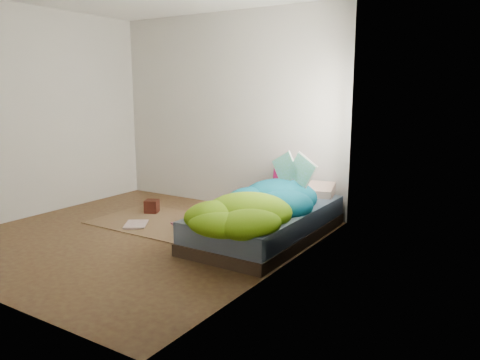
{
  "coord_description": "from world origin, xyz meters",
  "views": [
    {
      "loc": [
        3.59,
        -3.56,
        1.59
      ],
      "look_at": [
        0.85,
        0.75,
        0.6
      ],
      "focal_mm": 35.0,
      "sensor_mm": 36.0,
      "label": 1
    }
  ],
  "objects_px": {
    "open_book": "(293,160)",
    "bed": "(267,223)",
    "wooden_box": "(152,206)",
    "pillow_magenta": "(290,176)",
    "floor_book_b": "(182,221)",
    "floor_book_a": "(125,225)"
  },
  "relations": [
    {
      "from": "open_book",
      "to": "bed",
      "type": "bearing_deg",
      "value": -103.78
    },
    {
      "from": "wooden_box",
      "to": "pillow_magenta",
      "type": "bearing_deg",
      "value": 24.17
    },
    {
      "from": "pillow_magenta",
      "to": "wooden_box",
      "type": "distance_m",
      "value": 1.84
    },
    {
      "from": "open_book",
      "to": "wooden_box",
      "type": "height_order",
      "value": "open_book"
    },
    {
      "from": "open_book",
      "to": "floor_book_b",
      "type": "relative_size",
      "value": 1.42
    },
    {
      "from": "bed",
      "to": "wooden_box",
      "type": "relative_size",
      "value": 12.11
    },
    {
      "from": "bed",
      "to": "floor_book_a",
      "type": "height_order",
      "value": "bed"
    },
    {
      "from": "open_book",
      "to": "wooden_box",
      "type": "distance_m",
      "value": 2.06
    },
    {
      "from": "pillow_magenta",
      "to": "floor_book_b",
      "type": "relative_size",
      "value": 1.18
    },
    {
      "from": "pillow_magenta",
      "to": "floor_book_b",
      "type": "height_order",
      "value": "pillow_magenta"
    },
    {
      "from": "wooden_box",
      "to": "floor_book_a",
      "type": "relative_size",
      "value": 0.49
    },
    {
      "from": "bed",
      "to": "wooden_box",
      "type": "xyz_separation_m",
      "value": [
        -1.77,
        0.09,
        -0.07
      ]
    },
    {
      "from": "bed",
      "to": "open_book",
      "type": "height_order",
      "value": "open_book"
    },
    {
      "from": "open_book",
      "to": "floor_book_b",
      "type": "xyz_separation_m",
      "value": [
        -1.29,
        -0.37,
        -0.8
      ]
    },
    {
      "from": "open_book",
      "to": "wooden_box",
      "type": "relative_size",
      "value": 2.9
    },
    {
      "from": "wooden_box",
      "to": "floor_book_b",
      "type": "xyz_separation_m",
      "value": [
        0.63,
        -0.15,
        -0.07
      ]
    },
    {
      "from": "pillow_magenta",
      "to": "floor_book_a",
      "type": "distance_m",
      "value": 2.06
    },
    {
      "from": "bed",
      "to": "open_book",
      "type": "bearing_deg",
      "value": 65.33
    },
    {
      "from": "bed",
      "to": "pillow_magenta",
      "type": "relative_size",
      "value": 5.03
    },
    {
      "from": "wooden_box",
      "to": "floor_book_a",
      "type": "bearing_deg",
      "value": -75.92
    },
    {
      "from": "open_book",
      "to": "floor_book_a",
      "type": "height_order",
      "value": "open_book"
    },
    {
      "from": "bed",
      "to": "floor_book_a",
      "type": "xyz_separation_m",
      "value": [
        -1.62,
        -0.53,
        -0.14
      ]
    }
  ]
}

